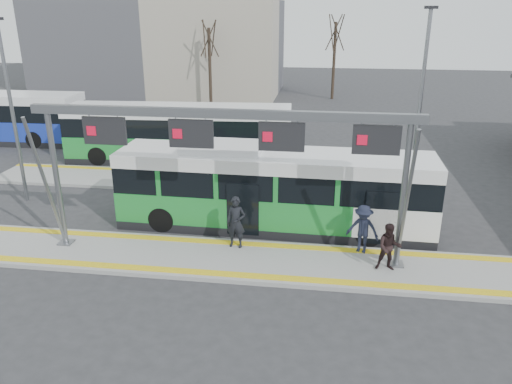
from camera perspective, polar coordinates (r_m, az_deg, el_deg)
ground at (r=17.74m, az=-2.29°, el=-7.98°), size 120.00×120.00×0.00m
platform_main at (r=17.71m, az=-2.29°, el=-7.77°), size 22.00×3.00×0.15m
platform_second at (r=25.72m, az=-7.97°, el=1.27°), size 20.00×3.00×0.15m
tactile_main at (r=17.67m, az=-2.29°, el=-7.53°), size 22.00×2.65×0.02m
tactile_second at (r=26.74m, az=-7.32°, el=2.24°), size 20.00×0.35×0.02m
gantry at (r=16.45m, az=-3.54°, el=5.82°), size 13.00×1.68×5.20m
hero_bus at (r=19.89m, az=1.98°, el=0.19°), size 12.46×2.90×3.41m
bg_bus_green at (r=29.10m, az=-8.76°, el=6.56°), size 12.89×3.55×3.18m
passenger_a at (r=18.08m, az=-2.31°, el=-3.48°), size 0.75×0.53×1.93m
passenger_b at (r=17.15m, az=14.97°, el=-6.12°), size 0.82×0.65×1.65m
passenger_c at (r=18.10m, az=12.11°, el=-4.16°), size 1.31×1.00×1.79m
tree_left at (r=45.25m, az=-5.39°, el=17.01°), size 1.40×1.40×7.62m
tree_mid at (r=49.19m, az=9.07°, el=17.50°), size 1.40×1.40×8.05m
tree_far at (r=54.24m, az=-22.97°, el=15.96°), size 1.40×1.40×7.42m
lamp_west at (r=24.37m, az=-26.13°, el=8.51°), size 0.50×0.25×8.04m
lamp_east at (r=22.26m, az=18.21°, el=9.19°), size 0.50×0.25×8.47m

